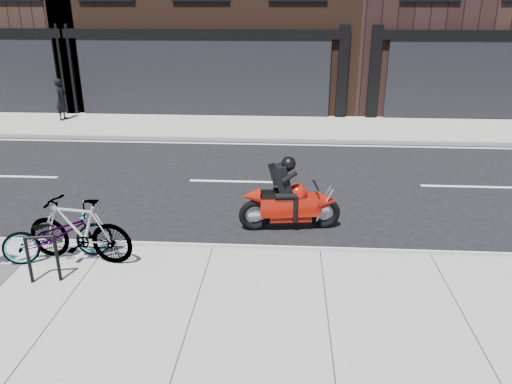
# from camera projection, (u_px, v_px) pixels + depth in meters

# --- Properties ---
(ground) EXTENTS (120.00, 120.00, 0.00)m
(ground) POSITION_uv_depth(u_px,v_px,m) (226.00, 212.00, 11.24)
(ground) COLOR black
(ground) RESTS_ON ground
(sidewalk_near) EXTENTS (60.00, 6.00, 0.13)m
(sidewalk_near) POSITION_uv_depth(u_px,v_px,m) (180.00, 358.00, 6.56)
(sidewalk_near) COLOR gray
(sidewalk_near) RESTS_ON ground
(sidewalk_far) EXTENTS (60.00, 3.50, 0.13)m
(sidewalk_far) POSITION_uv_depth(u_px,v_px,m) (251.00, 127.00, 18.43)
(sidewalk_far) COLOR gray
(sidewalk_far) RESTS_ON ground
(bike_rack) EXTENTS (0.49, 0.15, 0.83)m
(bike_rack) POSITION_uv_depth(u_px,v_px,m) (42.00, 255.00, 8.05)
(bike_rack) COLOR black
(bike_rack) RESTS_ON sidewalk_near
(bicycle_front) EXTENTS (1.95, 1.25, 0.97)m
(bicycle_front) POSITION_uv_depth(u_px,v_px,m) (57.00, 234.00, 8.76)
(bicycle_front) COLOR gray
(bicycle_front) RESTS_ON sidewalk_near
(bicycle_rear) EXTENTS (2.03, 0.84, 1.18)m
(bicycle_rear) POSITION_uv_depth(u_px,v_px,m) (79.00, 230.00, 8.69)
(bicycle_rear) COLOR gray
(bicycle_rear) RESTS_ON sidewalk_near
(motorcycle) EXTENTS (2.11, 0.63, 1.58)m
(motorcycle) POSITION_uv_depth(u_px,v_px,m) (294.00, 200.00, 10.19)
(motorcycle) COLOR black
(motorcycle) RESTS_ON ground
(pedestrian) EXTENTS (0.40, 0.59, 1.57)m
(pedestrian) POSITION_uv_depth(u_px,v_px,m) (61.00, 99.00, 19.01)
(pedestrian) COLOR black
(pedestrian) RESTS_ON sidewalk_far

